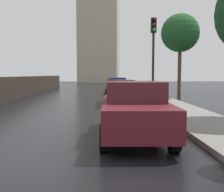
{
  "coord_description": "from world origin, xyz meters",
  "views": [
    {
      "loc": [
        1.75,
        -5.13,
        1.68
      ],
      "look_at": [
        2.04,
        5.07,
        0.85
      ],
      "focal_mm": 42.41,
      "sensor_mm": 36.0,
      "label": 1
    }
  ],
  "objects": [
    {
      "name": "car_maroon_near_kerb",
      "position": [
        2.53,
        1.82,
        0.75
      ],
      "size": [
        1.8,
        4.07,
        1.5
      ],
      "rotation": [
        0.0,
        0.0,
        -0.02
      ],
      "color": "maroon",
      "rests_on": "ground"
    },
    {
      "name": "traffic_light",
      "position": [
        4.29,
        8.65,
        3.21
      ],
      "size": [
        0.26,
        0.39,
        4.44
      ],
      "color": "black",
      "rests_on": "sidewalk_strip"
    },
    {
      "name": "street_tree_mid",
      "position": [
        6.93,
        13.05,
        4.48
      ],
      "size": [
        2.59,
        2.59,
        5.81
      ],
      "color": "#4C3823",
      "rests_on": "ground"
    },
    {
      "name": "distant_tower",
      "position": [
        0.67,
        52.74,
        14.82
      ],
      "size": [
        9.08,
        9.02,
        32.49
      ],
      "color": "#B2A88E",
      "rests_on": "ground"
    },
    {
      "name": "car_black_mid_road",
      "position": [
        2.66,
        9.88,
        0.72
      ],
      "size": [
        1.85,
        4.0,
        1.37
      ],
      "rotation": [
        0.0,
        0.0,
        -0.02
      ],
      "color": "black",
      "rests_on": "ground"
    },
    {
      "name": "car_blue_far_ahead",
      "position": [
        2.84,
        18.8,
        0.75
      ],
      "size": [
        1.86,
        4.37,
        1.4
      ],
      "rotation": [
        0.0,
        0.0,
        0.05
      ],
      "color": "navy",
      "rests_on": "ground"
    },
    {
      "name": "ground",
      "position": [
        0.0,
        0.0,
        0.0
      ],
      "size": [
        120.0,
        120.0,
        0.0
      ],
      "primitive_type": "plane",
      "color": "black"
    }
  ]
}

